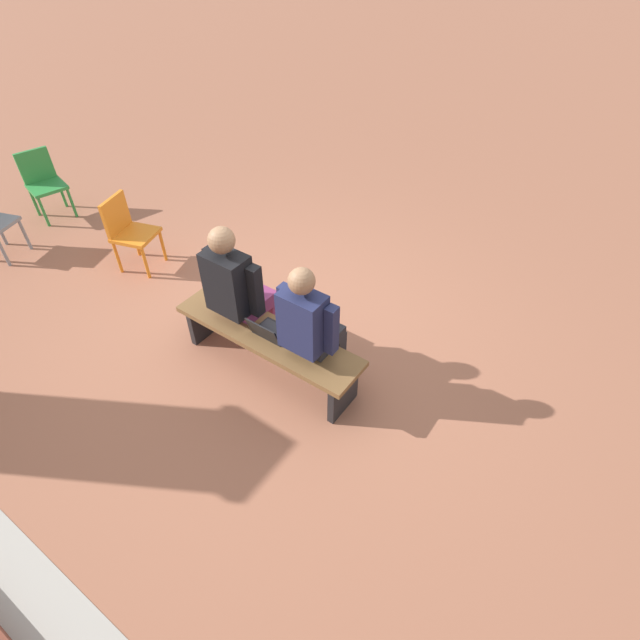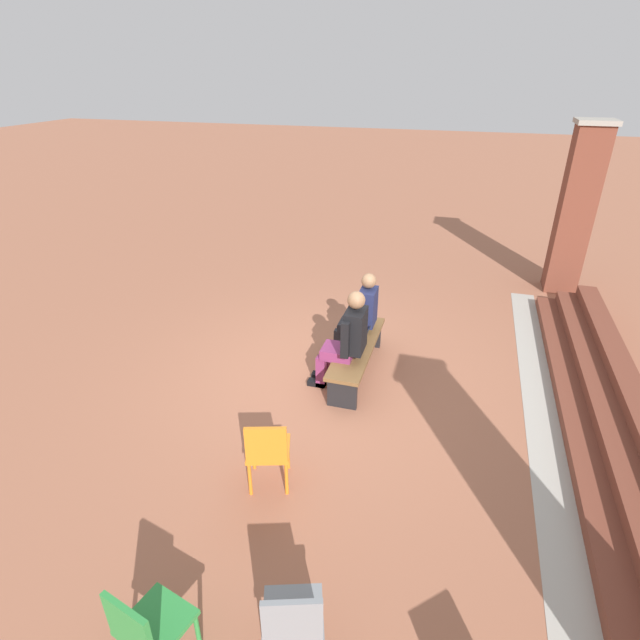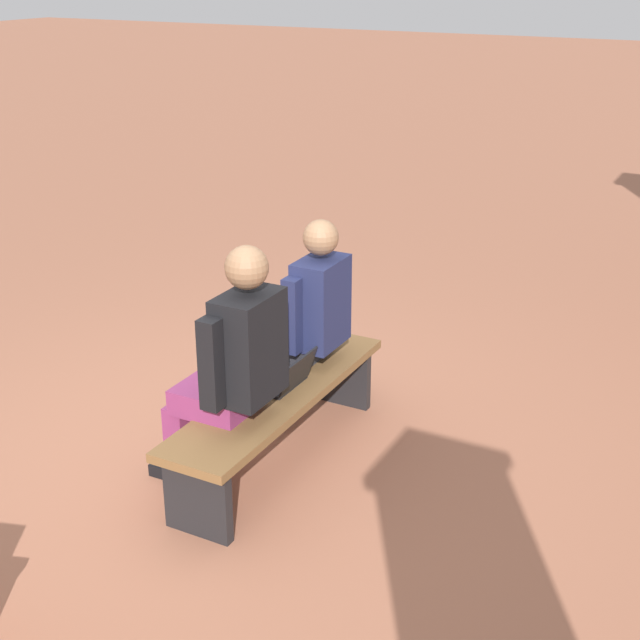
{
  "view_description": "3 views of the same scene",
  "coord_description": "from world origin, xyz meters",
  "views": [
    {
      "loc": [
        -2.37,
        2.66,
        3.41
      ],
      "look_at": [
        -0.71,
        0.31,
        0.83
      ],
      "focal_mm": 28.0,
      "sensor_mm": 36.0,
      "label": 1
    },
    {
      "loc": [
        5.57,
        1.56,
        3.83
      ],
      "look_at": [
        0.19,
        -0.04,
        0.96
      ],
      "focal_mm": 28.0,
      "sensor_mm": 36.0,
      "label": 2
    },
    {
      "loc": [
        3.63,
        2.66,
        2.69
      ],
      "look_at": [
        -0.57,
        0.43,
        0.74
      ],
      "focal_mm": 50.0,
      "sensor_mm": 36.0,
      "label": 3
    }
  ],
  "objects": [
    {
      "name": "person_student",
      "position": [
        -0.61,
        0.31,
        0.71
      ],
      "size": [
        0.53,
        0.67,
        1.33
      ],
      "color": "#232328",
      "rests_on": "ground"
    },
    {
      "name": "person_adult",
      "position": [
        0.16,
        0.3,
        0.74
      ],
      "size": [
        0.57,
        0.72,
        1.39
      ],
      "color": "#7F2D5B",
      "rests_on": "ground"
    },
    {
      "name": "ground_plane",
      "position": [
        0.0,
        0.0,
        0.0
      ],
      "size": [
        60.0,
        60.0,
        0.0
      ],
      "primitive_type": "plane",
      "color": "#9E6047"
    },
    {
      "name": "laptop",
      "position": [
        -0.23,
        0.38,
        0.5
      ],
      "size": [
        0.32,
        0.29,
        0.21
      ],
      "color": "black",
      "rests_on": "bench"
    },
    {
      "name": "bench",
      "position": [
        -0.18,
        0.37,
        0.35
      ],
      "size": [
        1.8,
        0.44,
        0.45
      ],
      "color": "brown",
      "rests_on": "ground"
    }
  ]
}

